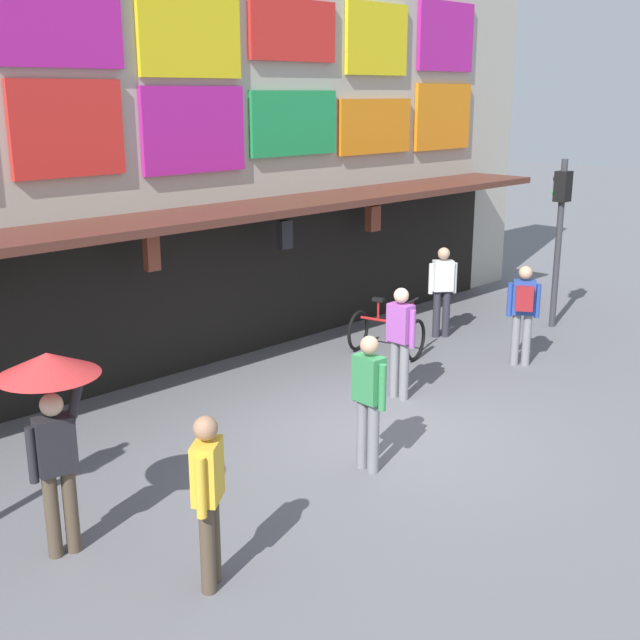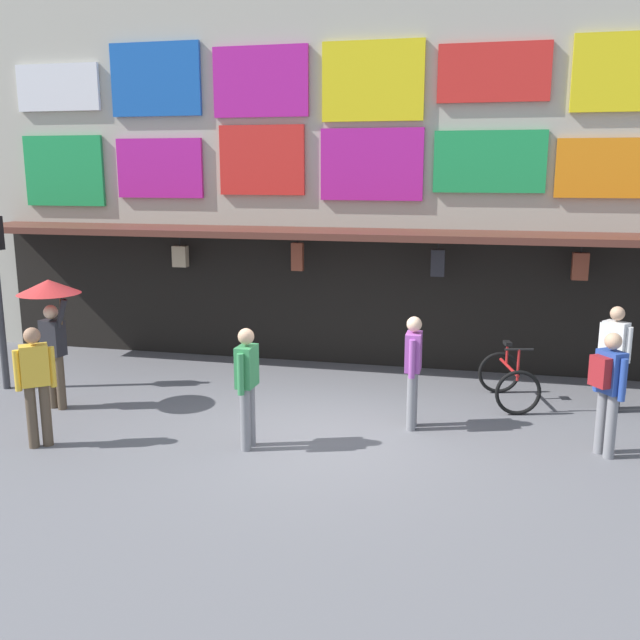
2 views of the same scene
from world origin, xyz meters
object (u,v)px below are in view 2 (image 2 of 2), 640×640
(pedestrian_in_green, at_px, (614,353))
(pedestrian_in_purple, at_px, (413,366))
(bicycle_parked, at_px, (508,380))
(pedestrian_in_blue, at_px, (36,380))
(pedestrian_in_white, at_px, (247,381))
(pedestrian_with_umbrella, at_px, (50,307))
(pedestrian_in_black, at_px, (608,385))

(pedestrian_in_green, bearing_deg, pedestrian_in_purple, -153.89)
(bicycle_parked, distance_m, pedestrian_in_purple, 2.10)
(pedestrian_in_blue, xyz_separation_m, pedestrian_in_white, (2.80, 0.59, 0.00))
(pedestrian_in_white, bearing_deg, pedestrian_in_green, 28.13)
(pedestrian_in_blue, relative_size, pedestrian_in_white, 1.00)
(bicycle_parked, height_order, pedestrian_with_umbrella, pedestrian_with_umbrella)
(bicycle_parked, bearing_deg, pedestrian_in_blue, -152.48)
(bicycle_parked, distance_m, pedestrian_in_blue, 7.16)
(pedestrian_in_black, bearing_deg, pedestrian_with_umbrella, 179.43)
(pedestrian_in_purple, bearing_deg, pedestrian_in_green, 26.11)
(pedestrian_in_blue, bearing_deg, pedestrian_in_white, 11.82)
(pedestrian_in_white, bearing_deg, pedestrian_in_blue, -168.18)
(bicycle_parked, relative_size, pedestrian_in_purple, 0.77)
(pedestrian_in_green, relative_size, pedestrian_with_umbrella, 0.81)
(pedestrian_in_green, xyz_separation_m, pedestrian_in_blue, (-7.89, -3.30, 0.00))
(pedestrian_in_purple, relative_size, pedestrian_in_blue, 1.00)
(pedestrian_in_white, bearing_deg, pedestrian_in_black, 9.61)
(pedestrian_in_green, bearing_deg, pedestrian_in_blue, -157.27)
(pedestrian_in_black, xyz_separation_m, pedestrian_in_blue, (-7.49, -1.38, -0.04))
(pedestrian_in_black, height_order, pedestrian_in_blue, same)
(pedestrian_in_black, distance_m, pedestrian_in_blue, 7.62)
(pedestrian_in_black, height_order, pedestrian_in_green, same)
(pedestrian_with_umbrella, bearing_deg, pedestrian_in_black, -0.57)
(pedestrian_in_black, xyz_separation_m, pedestrian_in_white, (-4.69, -0.79, -0.04))
(pedestrian_in_blue, distance_m, pedestrian_in_white, 2.86)
(bicycle_parked, distance_m, pedestrian_in_black, 2.32)
(pedestrian_in_purple, height_order, pedestrian_in_white, same)
(pedestrian_in_blue, distance_m, pedestrian_with_umbrella, 1.76)
(pedestrian_in_green, distance_m, pedestrian_in_blue, 8.55)
(pedestrian_in_purple, height_order, pedestrian_with_umbrella, pedestrian_with_umbrella)
(pedestrian_in_blue, relative_size, pedestrian_with_umbrella, 0.81)
(pedestrian_in_blue, bearing_deg, pedestrian_with_umbrella, 115.06)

